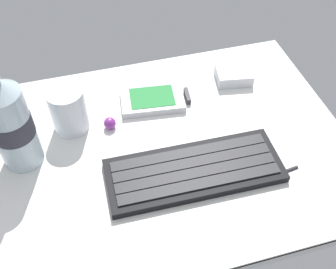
% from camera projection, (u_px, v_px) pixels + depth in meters
% --- Properties ---
extents(ground_plane, '(0.64, 0.48, 0.03)m').
position_uv_depth(ground_plane, '(168.00, 150.00, 0.72)').
color(ground_plane, silver).
extents(keyboard, '(0.29, 0.12, 0.02)m').
position_uv_depth(keyboard, '(194.00, 170.00, 0.67)').
color(keyboard, black).
rests_on(keyboard, ground_plane).
extents(handheld_device, '(0.13, 0.09, 0.02)m').
position_uv_depth(handheld_device, '(156.00, 99.00, 0.78)').
color(handheld_device, silver).
rests_on(handheld_device, ground_plane).
extents(juice_cup, '(0.06, 0.06, 0.09)m').
position_uv_depth(juice_cup, '(69.00, 111.00, 0.71)').
color(juice_cup, silver).
rests_on(juice_cup, ground_plane).
extents(water_bottle, '(0.07, 0.07, 0.21)m').
position_uv_depth(water_bottle, '(10.00, 122.00, 0.63)').
color(water_bottle, silver).
rests_on(water_bottle, ground_plane).
extents(charger_block, '(0.08, 0.07, 0.02)m').
position_uv_depth(charger_block, '(234.00, 75.00, 0.82)').
color(charger_block, silver).
rests_on(charger_block, ground_plane).
extents(trackball_mouse, '(0.02, 0.02, 0.02)m').
position_uv_depth(trackball_mouse, '(110.00, 123.00, 0.73)').
color(trackball_mouse, purple).
rests_on(trackball_mouse, ground_plane).
extents(stylus_pen, '(0.10, 0.02, 0.01)m').
position_uv_depth(stylus_pen, '(273.00, 175.00, 0.67)').
color(stylus_pen, '#26262B').
rests_on(stylus_pen, ground_plane).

